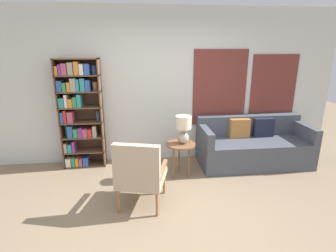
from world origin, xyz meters
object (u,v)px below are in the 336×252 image
object	(u,v)px
couch	(253,146)
table_lamp	(183,127)
bookshelf	(78,111)
side_table	(181,148)
armchair	(140,172)

from	to	relation	value
couch	table_lamp	bearing A→B (deg)	-164.61
couch	table_lamp	size ratio (longest dim) A/B	4.31
table_lamp	bookshelf	bearing A→B (deg)	159.84
side_table	table_lamp	xyz separation A→B (m)	(0.04, -0.00, 0.33)
armchair	bookshelf	bearing A→B (deg)	124.93
armchair	couch	world-z (taller)	armchair
side_table	bookshelf	bearing A→B (deg)	159.44
bookshelf	side_table	bearing A→B (deg)	-20.56
armchair	side_table	size ratio (longest dim) A/B	1.64
bookshelf	side_table	size ratio (longest dim) A/B	3.28
couch	table_lamp	distance (m)	1.47
armchair	table_lamp	size ratio (longest dim) A/B	2.08
armchair	couch	distance (m)	2.35
bookshelf	armchair	xyz separation A→B (m)	(1.00, -1.44, -0.48)
table_lamp	side_table	bearing A→B (deg)	177.97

